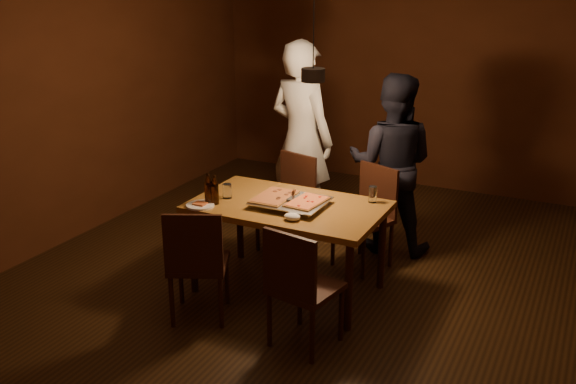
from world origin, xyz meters
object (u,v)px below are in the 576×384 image
at_px(beer_bottle_a, 208,188).
at_px(plate_slice, 200,205).
at_px(chair_near_left, 196,255).
at_px(chair_near_right, 299,279).
at_px(pizza_tray, 291,203).
at_px(diner_white, 301,140).
at_px(chair_far_left, 291,193).
at_px(chair_far_right, 370,207).
at_px(diner_dark, 391,164).
at_px(pendant_lamp, 313,74).
at_px(dining_table, 288,213).
at_px(beer_bottle_b, 215,190).

height_order(beer_bottle_a, plate_slice, beer_bottle_a).
xyz_separation_m(chair_near_left, beer_bottle_a, (-0.19, 0.48, 0.34)).
bearing_deg(chair_near_right, pizza_tray, 130.33).
bearing_deg(pizza_tray, plate_slice, -153.70).
xyz_separation_m(chair_near_right, diner_white, (-0.89, 1.92, 0.41)).
distance_m(chair_far_left, plate_slice, 1.18).
bearing_deg(chair_far_right, plate_slice, 70.06).
xyz_separation_m(plate_slice, diner_dark, (1.06, 1.53, 0.07)).
bearing_deg(beer_bottle_a, plate_slice, -105.78).
distance_m(chair_near_right, pendant_lamp, 1.56).
distance_m(chair_near_left, beer_bottle_a, 0.62).
relative_size(pizza_tray, beer_bottle_a, 2.21).
bearing_deg(chair_near_left, pizza_tray, 35.12).
height_order(chair_far_right, beer_bottle_a, beer_bottle_a).
height_order(dining_table, chair_near_left, chair_near_left).
height_order(chair_near_left, pizza_tray, chair_near_left).
bearing_deg(beer_bottle_a, chair_far_right, 46.36).
bearing_deg(diner_white, chair_far_left, 114.12).
relative_size(chair_far_left, diner_white, 0.27).
relative_size(chair_near_left, diner_dark, 0.34).
bearing_deg(diner_dark, beer_bottle_b, 46.82).
distance_m(diner_white, pendant_lamp, 1.41).
distance_m(pizza_tray, diner_white, 1.31).
xyz_separation_m(diner_white, pendant_lamp, (0.57, -1.01, 0.81)).
distance_m(pizza_tray, beer_bottle_b, 0.61).
relative_size(chair_far_right, pizza_tray, 0.99).
bearing_deg(chair_near_right, diner_dark, 99.94).
height_order(pizza_tray, beer_bottle_b, beer_bottle_b).
bearing_deg(pizza_tray, chair_near_right, -60.86).
distance_m(beer_bottle_b, diner_white, 1.43).
distance_m(chair_near_right, beer_bottle_b, 1.14).
bearing_deg(pendant_lamp, diner_white, 119.37).
height_order(dining_table, plate_slice, plate_slice).
distance_m(chair_far_right, plate_slice, 1.52).
bearing_deg(beer_bottle_a, pizza_tray, 21.18).
height_order(chair_far_left, beer_bottle_b, beer_bottle_b).
xyz_separation_m(chair_near_left, plate_slice, (-0.22, 0.39, 0.22)).
relative_size(plate_slice, diner_white, 0.12).
xyz_separation_m(beer_bottle_a, beer_bottle_b, (0.05, 0.01, -0.01)).
bearing_deg(dining_table, chair_near_right, -58.87).
xyz_separation_m(chair_near_right, plate_slice, (-1.04, 0.40, 0.22)).
relative_size(pizza_tray, plate_slice, 2.49).
bearing_deg(chair_near_left, beer_bottle_b, 81.21).
bearing_deg(beer_bottle_a, diner_white, 84.91).
bearing_deg(diner_white, pendant_lamp, 132.31).
xyz_separation_m(chair_near_right, diner_dark, (0.01, 1.92, 0.29)).
bearing_deg(beer_bottle_b, diner_white, 86.88).
height_order(chair_near_left, chair_near_right, same).
relative_size(pizza_tray, beer_bottle_b, 2.33).
relative_size(beer_bottle_b, plate_slice, 1.07).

